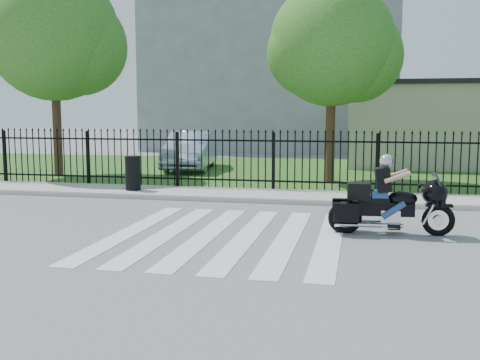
# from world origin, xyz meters

# --- Properties ---
(ground) EXTENTS (120.00, 120.00, 0.00)m
(ground) POSITION_xyz_m (0.00, 0.00, 0.00)
(ground) COLOR slate
(ground) RESTS_ON ground
(crosswalk) EXTENTS (5.00, 5.50, 0.01)m
(crosswalk) POSITION_xyz_m (0.00, 0.00, 0.01)
(crosswalk) COLOR silver
(crosswalk) RESTS_ON ground
(sidewalk) EXTENTS (40.00, 2.00, 0.12)m
(sidewalk) POSITION_xyz_m (0.00, 5.00, 0.06)
(sidewalk) COLOR #ADAAA3
(sidewalk) RESTS_ON ground
(curb) EXTENTS (40.00, 0.12, 0.12)m
(curb) POSITION_xyz_m (0.00, 4.00, 0.06)
(curb) COLOR #ADAAA3
(curb) RESTS_ON ground
(grass_strip) EXTENTS (40.00, 12.00, 0.02)m
(grass_strip) POSITION_xyz_m (0.00, 12.00, 0.01)
(grass_strip) COLOR #27541D
(grass_strip) RESTS_ON ground
(iron_fence) EXTENTS (26.00, 0.04, 1.80)m
(iron_fence) POSITION_xyz_m (0.00, 6.00, 0.90)
(iron_fence) COLOR black
(iron_fence) RESTS_ON ground
(tree_left) EXTENTS (4.80, 4.80, 7.58)m
(tree_left) POSITION_xyz_m (-8.50, 8.50, 5.17)
(tree_left) COLOR #382316
(tree_left) RESTS_ON ground
(tree_mid) EXTENTS (4.20, 4.20, 6.78)m
(tree_mid) POSITION_xyz_m (1.50, 9.00, 4.67)
(tree_mid) COLOR #382316
(tree_mid) RESTS_ON ground
(building_low) EXTENTS (10.00, 6.00, 3.50)m
(building_low) POSITION_xyz_m (7.00, 16.00, 1.75)
(building_low) COLOR #B7AE98
(building_low) RESTS_ON ground
(building_low_roof) EXTENTS (10.20, 6.20, 0.20)m
(building_low_roof) POSITION_xyz_m (7.00, 16.00, 3.60)
(building_low_roof) COLOR black
(building_low_roof) RESTS_ON building_low
(building_tall) EXTENTS (15.00, 10.00, 12.00)m
(building_tall) POSITION_xyz_m (-3.00, 26.00, 6.00)
(building_tall) COLOR #999CA2
(building_tall) RESTS_ON ground
(motorcycle_rider) EXTENTS (2.46, 0.83, 1.63)m
(motorcycle_rider) POSITION_xyz_m (3.08, 0.86, 0.67)
(motorcycle_rider) COLOR black
(motorcycle_rider) RESTS_ON ground
(parked_car) EXTENTS (2.32, 4.99, 1.58)m
(parked_car) POSITION_xyz_m (-4.33, 11.68, 0.81)
(parked_car) COLOR #ABBAD7
(parked_car) RESTS_ON grass_strip
(litter_bin) EXTENTS (0.55, 0.55, 1.00)m
(litter_bin) POSITION_xyz_m (-3.99, 4.84, 0.62)
(litter_bin) COLOR black
(litter_bin) RESTS_ON sidewalk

